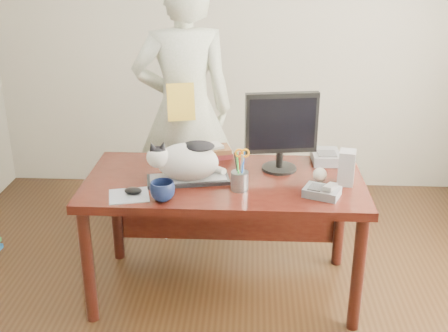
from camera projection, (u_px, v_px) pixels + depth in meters
room at (218, 108)px, 2.45m from camera, size 4.50×4.50×4.50m
desk at (225, 196)px, 3.36m from camera, size 1.60×0.80×0.75m
keyboard at (188, 179)px, 3.19m from camera, size 0.49×0.26×0.03m
cat at (185, 160)px, 3.14m from camera, size 0.45×0.29×0.26m
monitor at (281, 128)px, 3.24m from camera, size 0.42×0.24×0.48m
pen_cup at (240, 178)px, 3.07m from camera, size 0.10×0.10×0.24m
mousepad at (129, 196)px, 3.01m from camera, size 0.25×0.24×0.00m
mouse at (133, 191)px, 3.02m from camera, size 0.11×0.08×0.04m
coffee_mug at (163, 191)px, 2.95m from camera, size 0.17×0.17×0.10m
phone at (323, 191)px, 3.00m from camera, size 0.22×0.19×0.08m
speaker at (347, 167)px, 3.13m from camera, size 0.11×0.12×0.20m
baseball at (320, 175)px, 3.19m from camera, size 0.08×0.08×0.08m
book_stack at (213, 152)px, 3.54m from camera, size 0.26×0.23×0.08m
calculator at (326, 157)px, 3.47m from camera, size 0.17×0.23×0.07m
person at (184, 111)px, 3.84m from camera, size 0.77×0.59×1.88m
held_book at (181, 102)px, 3.64m from camera, size 0.20×0.14×0.25m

